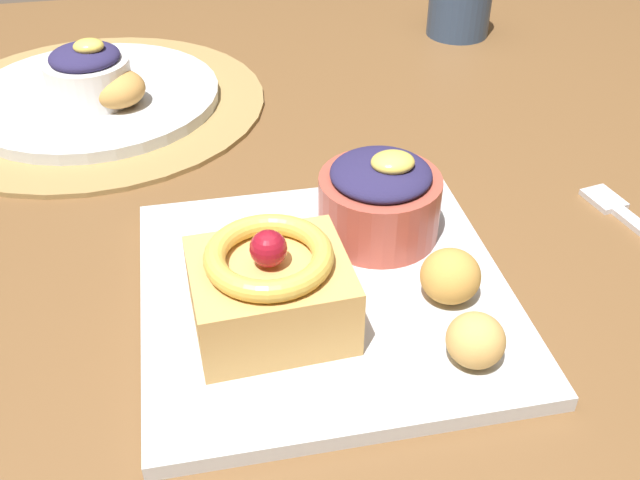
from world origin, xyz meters
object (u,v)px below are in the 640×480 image
at_px(berry_ramekin, 380,199).
at_px(back_pastry, 117,89).
at_px(fritter_front, 450,276).
at_px(back_plate, 94,97).
at_px(cake_slice, 270,287).
at_px(coffee_mug, 460,1).
at_px(front_plate, 325,294).
at_px(fork, 631,221).
at_px(back_ramekin, 88,74).
at_px(fritter_middle, 476,340).

height_order(berry_ramekin, back_pastry, berry_ramekin).
relative_size(berry_ramekin, fritter_front, 2.22).
bearing_deg(back_plate, cake_slice, -70.45).
relative_size(cake_slice, coffee_mug, 1.27).
height_order(front_plate, fork, front_plate).
relative_size(back_ramekin, coffee_mug, 1.02).
bearing_deg(front_plate, back_ramekin, 118.04).
xyz_separation_m(fritter_front, back_ramekin, (-0.26, 0.36, 0.01)).
distance_m(berry_ramekin, fritter_middle, 0.15).
bearing_deg(back_pastry, cake_slice, -72.69).
xyz_separation_m(berry_ramekin, fritter_middle, (0.02, -0.14, -0.01)).
bearing_deg(coffee_mug, front_plate, -119.75).
bearing_deg(fritter_middle, front_plate, 131.85).
xyz_separation_m(cake_slice, berry_ramekin, (0.10, 0.09, 0.00)).
distance_m(front_plate, cake_slice, 0.06).
xyz_separation_m(fritter_front, fork, (0.19, 0.07, -0.03)).
bearing_deg(fritter_front, back_pastry, 124.35).
xyz_separation_m(fritter_front, back_plate, (-0.26, 0.38, -0.02)).
bearing_deg(fork, back_ramekin, 46.70).
bearing_deg(back_ramekin, cake_slice, -69.64).
bearing_deg(cake_slice, front_plate, 34.19).
distance_m(front_plate, coffee_mug, 0.54).
height_order(cake_slice, back_ramekin, cake_slice).
relative_size(back_pastry, coffee_mug, 0.67).
distance_m(berry_ramekin, fork, 0.22).
height_order(berry_ramekin, fritter_middle, berry_ramekin).
bearing_deg(back_plate, fork, -34.41).
xyz_separation_m(fritter_front, back_pastry, (-0.23, 0.34, 0.00)).
height_order(front_plate, fritter_middle, fritter_middle).
bearing_deg(fork, berry_ramekin, 76.08).
bearing_deg(back_pastry, berry_ramekin, -51.49).
bearing_deg(coffee_mug, fritter_middle, -108.82).
height_order(back_plate, back_pastry, back_pastry).
bearing_deg(fritter_front, back_plate, 124.63).
bearing_deg(front_plate, back_plate, 116.87).
bearing_deg(fritter_middle, coffee_mug, 71.18).
height_order(back_ramekin, fork, back_ramekin).
height_order(back_ramekin, back_pastry, back_ramekin).
relative_size(berry_ramekin, coffee_mug, 1.12).
bearing_deg(back_ramekin, coffee_mug, 17.16).
bearing_deg(coffee_mug, berry_ramekin, -117.48).
relative_size(back_plate, coffee_mug, 3.11).
xyz_separation_m(cake_slice, coffee_mug, (0.31, 0.50, -0.00)).
relative_size(cake_slice, fritter_front, 2.52).
relative_size(front_plate, back_pastry, 4.62).
height_order(front_plate, berry_ramekin, berry_ramekin).
distance_m(cake_slice, fritter_front, 0.13).
height_order(cake_slice, back_pastry, cake_slice).
distance_m(front_plate, fork, 0.27).
height_order(cake_slice, fritter_front, cake_slice).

